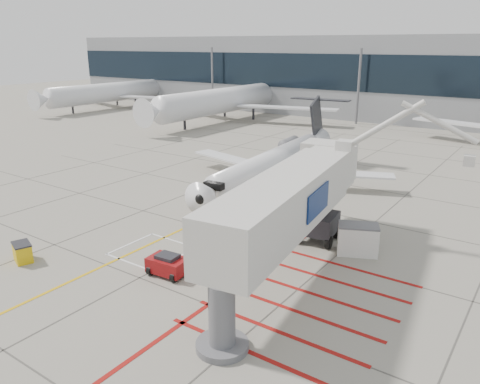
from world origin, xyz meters
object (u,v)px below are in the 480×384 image
Objects in this scene: regional_jet at (262,153)px; spill_bin at (22,252)px; pushback_tug at (168,264)px; jet_bridge at (284,213)px.

regional_jet reaches higher than spill_bin.
regional_jet is 17.00m from pushback_tug.
jet_bridge is 16.14m from spill_bin.
pushback_tug is at bearing -159.46° from jet_bridge.
jet_bridge is (9.66, -13.19, 0.46)m from regional_jet.
spill_bin is at bearing -162.04° from jet_bridge.
jet_bridge is at bearing 46.03° from spill_bin.
regional_jet is at bearing 118.42° from jet_bridge.
jet_bridge is 8.93× the size of pushback_tug.
spill_bin is (-4.55, -20.05, -2.97)m from regional_jet.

